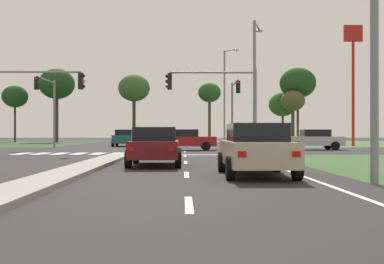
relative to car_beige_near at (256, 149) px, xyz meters
name	(u,v)px	position (x,y,z in m)	size (l,w,h in m)	color
ground_plane	(136,151)	(-5.53, 20.52, -0.78)	(200.00, 200.00, 0.00)	#282628
grass_verge_far_right	(362,143)	(19.97, 45.02, -0.78)	(35.00, 35.00, 0.01)	#476B38
median_island_near	(78,170)	(-5.53, 1.52, -0.71)	(1.20, 22.00, 0.14)	gray
median_island_far	(156,143)	(-5.53, 45.52, -0.71)	(1.20, 36.00, 0.14)	#ADA89E
lane_dash_near	(189,204)	(-2.03, -5.63, -0.78)	(0.14, 2.00, 0.01)	silver
lane_dash_second	(187,175)	(-2.03, 0.37, -0.78)	(0.14, 2.00, 0.01)	silver
lane_dash_third	(186,162)	(-2.03, 6.37, -0.78)	(0.14, 2.00, 0.01)	silver
lane_dash_fourth	(185,156)	(-2.03, 12.37, -0.78)	(0.14, 2.00, 0.01)	silver
lane_dash_fifth	(185,152)	(-2.03, 18.37, -0.78)	(0.14, 2.00, 0.01)	silver
edge_line_right	(283,169)	(1.32, 2.52, -0.78)	(0.14, 24.00, 0.01)	silver
stop_bar_near	(190,155)	(-1.73, 13.52, -0.78)	(6.40, 0.50, 0.01)	silver
crosswalk_bar_near	(22,154)	(-11.93, 15.32, -0.78)	(0.70, 2.80, 0.01)	silver
crosswalk_bar_second	(41,154)	(-10.78, 15.32, -0.78)	(0.70, 2.80, 0.01)	silver
crosswalk_bar_third	(60,154)	(-9.63, 15.32, -0.78)	(0.70, 2.80, 0.01)	silver
crosswalk_bar_fourth	(79,154)	(-8.48, 15.32, -0.78)	(0.70, 2.80, 0.01)	silver
crosswalk_bar_fifth	(98,154)	(-7.33, 15.32, -0.78)	(0.70, 2.80, 0.01)	silver
crosswalk_bar_sixth	(117,154)	(-6.18, 15.32, -0.78)	(0.70, 2.80, 0.01)	silver
car_beige_near	(256,149)	(0.00, 0.00, 0.00)	(1.99, 4.42, 1.53)	#BCAD8E
car_maroon_second	(155,146)	(-3.20, 4.51, -0.03)	(1.99, 4.36, 1.47)	maroon
car_red_third	(186,140)	(-1.91, 20.93, 0.00)	(4.30, 1.94, 1.52)	#A31919
car_blue_fourth	(138,137)	(-7.84, 47.39, 0.02)	(2.06, 4.40, 1.57)	navy
car_teal_fifth	(124,138)	(-7.71, 31.58, 0.03)	(2.00, 4.39, 1.59)	#19565B
car_silver_sixth	(314,139)	(7.67, 21.88, 0.00)	(4.37, 1.97, 1.52)	#B7B7BC
traffic_signal_far_left	(48,99)	(-13.13, 25.22, 3.22)	(0.32, 5.27, 5.77)	gray
traffic_signal_far_right	(234,102)	(2.07, 25.37, 3.06)	(0.32, 4.83, 5.56)	gray
traffic_signal_near_left	(29,94)	(-11.04, 13.92, 2.76)	(5.41, 0.32, 5.04)	gray
traffic_signal_near_right	(220,94)	(0.01, 13.92, 2.75)	(5.34, 0.32, 5.04)	gray
street_lamp_second	(255,78)	(2.60, 17.50, 4.09)	(1.06, 2.46, 8.61)	gray
street_lamp_third	(225,92)	(2.63, 39.96, 5.06)	(1.58, 1.88, 10.57)	gray
pedestrian_at_median	(145,134)	(-5.75, 31.16, 0.38)	(0.34, 0.34, 1.69)	#4C4C4C
fastfood_pole_sign	(353,58)	(14.47, 32.58, 7.81)	(1.80, 0.40, 11.80)	red
treeline_near	(15,97)	(-25.69, 53.61, 5.57)	(3.58, 3.58, 7.91)	#423323
treeline_second	(57,84)	(-19.59, 52.53, 7.20)	(4.90, 4.90, 10.13)	#423323
treeline_third	(134,89)	(-8.96, 52.67, 6.66)	(4.37, 4.37, 9.38)	#423323
treeline_fourth	(209,93)	(1.65, 55.03, 6.19)	(3.27, 3.27, 8.49)	#423323
treeline_fifth	(293,102)	(13.04, 52.11, 4.84)	(3.32, 3.32, 7.14)	#423323
treeline_sixth	(283,105)	(12.53, 56.47, 4.68)	(4.09, 4.09, 7.22)	#423323
treeline_seventh	(298,83)	(14.22, 54.21, 7.59)	(5.14, 5.14, 10.59)	#423323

